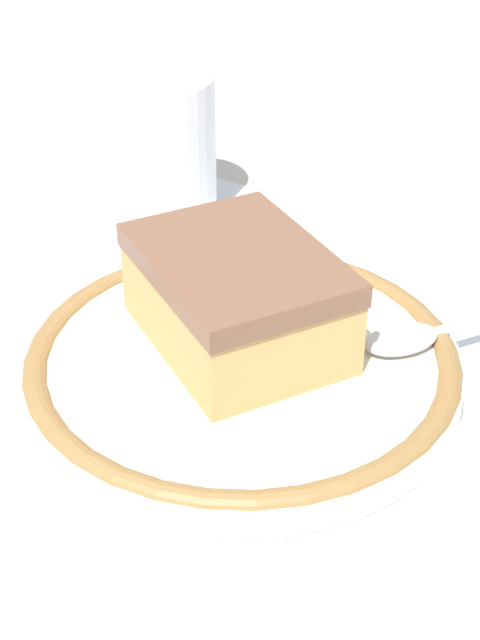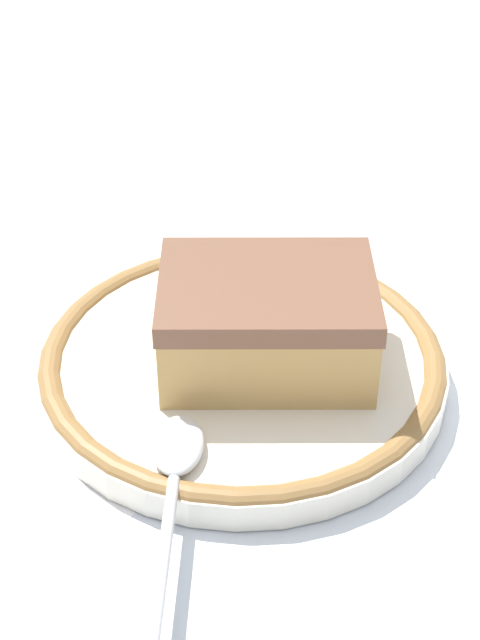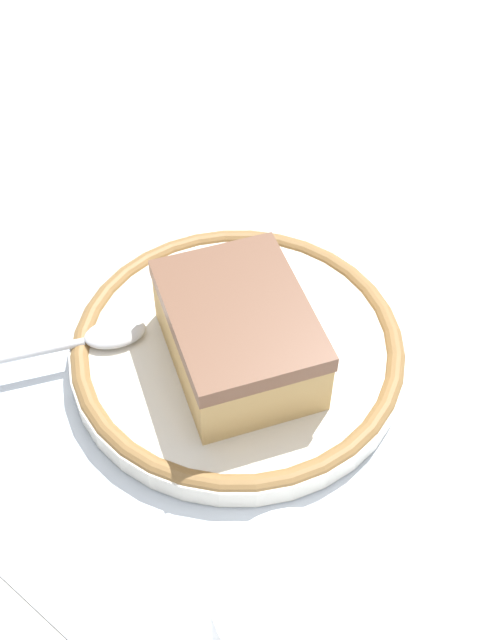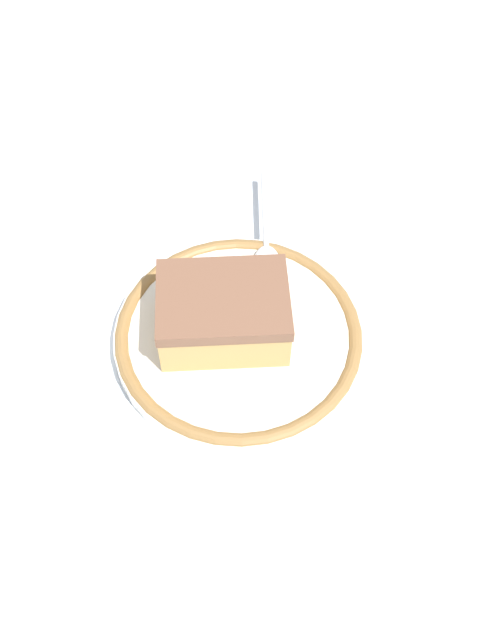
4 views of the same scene
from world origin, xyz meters
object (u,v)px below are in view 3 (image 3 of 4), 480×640
object	(u,v)px
plate	(240,347)
spoon	(89,339)
napkin	(58,254)
cake_slice	(239,334)
cup	(295,636)

from	to	relation	value
plate	spoon	distance (m)	0.09
napkin	spoon	bearing A→B (deg)	150.15
cake_slice	cup	distance (m)	0.17
cake_slice	napkin	xyz separation A→B (m)	(0.16, -0.00, -0.04)
napkin	cup	bearing A→B (deg)	157.98
spoon	cup	world-z (taller)	cup
cake_slice	spoon	world-z (taller)	cake_slice
spoon	napkin	bearing A→B (deg)	-29.85
cake_slice	spoon	size ratio (longest dim) A/B	1.11
plate	napkin	xyz separation A→B (m)	(0.15, 0.01, -0.01)
plate	napkin	distance (m)	0.15
plate	cup	world-z (taller)	cup
cup	spoon	bearing A→B (deg)	-18.50
plate	cake_slice	world-z (taller)	cake_slice
plate	spoon	size ratio (longest dim) A/B	1.77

